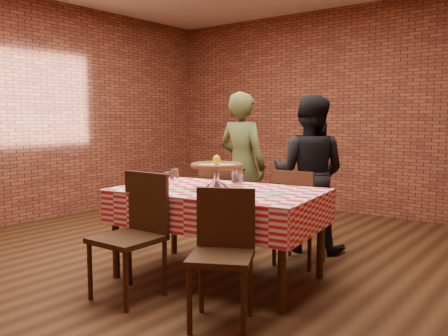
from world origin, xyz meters
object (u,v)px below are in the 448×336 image
Objects in this scene: chair_near_left at (127,237)px; chair_far_right at (299,217)px; condiment_caddy at (239,177)px; water_glass_left at (169,180)px; water_glass_right at (174,176)px; pizza_stand at (217,178)px; chair_far_left at (222,209)px; diner_olive at (242,166)px; table at (218,234)px; chair_near_right at (221,259)px; diner_black at (309,173)px; pizza at (217,166)px.

chair_near_left is 1.65m from chair_far_right.
chair_far_right is at bearing 30.97° from condiment_caddy.
water_glass_left is 0.24m from water_glass_right.
chair_far_right is (0.74, 0.95, -0.38)m from water_glass_left.
chair_far_left is at bearing 124.69° from pizza_stand.
condiment_caddy is 0.09× the size of diner_olive.
water_glass_right reaches higher than chair_far_right.
chair_far_left is (-0.47, 0.37, -0.40)m from condiment_caddy.
table is at bearing 3.63° from pizza_stand.
chair_far_right is at bearing 71.29° from chair_near_right.
table is 0.92m from chair_near_right.
chair_far_right is (0.36, 0.77, -0.41)m from pizza_stand.
pizza is at bearing 66.30° from diner_black.
chair_near_left reaches higher than water_glass_right.
diner_olive is at bearing 116.54° from pizza_stand.
water_glass_left is at bearing -155.66° from pizza.
chair_near_right is 1.02× the size of chair_far_left.
diner_olive is (-0.13, 0.54, 0.39)m from chair_far_left.
chair_far_left is at bearing 24.42° from diner_black.
pizza_stand is 0.94m from chair_far_left.
chair_far_left is 0.84m from chair_far_right.
condiment_caddy is 1.25m from chair_near_right.
pizza reaches higher than table.
water_glass_right is at bearing 95.85° from diner_olive.
water_glass_right is (-0.51, 0.03, -0.03)m from pizza_stand.
chair_far_left is 0.53× the size of diner_olive.
diner_black is (0.21, 1.24, -0.16)m from pizza.
chair_far_right is (0.35, 0.77, 0.07)m from table.
chair_far_left is 0.95m from diner_black.
diner_olive is (-1.21, 1.93, 0.38)m from chair_near_right.
water_glass_right is at bearing 176.75° from pizza.
chair_near_right is at bearing 106.71° from chair_far_left.
chair_far_left is at bearing 96.54° from water_glass_left.
pizza_stand reaches higher than water_glass_left.
water_glass_left is 0.70m from chair_near_left.
chair_far_right is at bearing 65.02° from pizza.
table is 1.02× the size of diner_olive.
water_glass_right is (-0.13, 0.20, 0.00)m from water_glass_left.
pizza_stand is 1.26m from diner_black.
chair_far_right is (0.84, 0.08, 0.01)m from chair_far_left.
pizza_stand is at bearing -3.25° from water_glass_right.
table is at bearing -106.20° from condiment_caddy.
water_glass_right is at bearing 176.90° from table.
chair_near_right is at bearing -28.55° from water_glass_left.
water_glass_right is 1.41m from diner_black.
chair_far_left is (-0.10, 0.87, -0.39)m from water_glass_left.
diner_black is (0.19, 1.24, 0.41)m from table.
diner_black is (0.69, 0.55, 0.36)m from chair_far_left.
water_glass_left reaches higher than table.
pizza is at bearing 117.48° from diner_olive.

